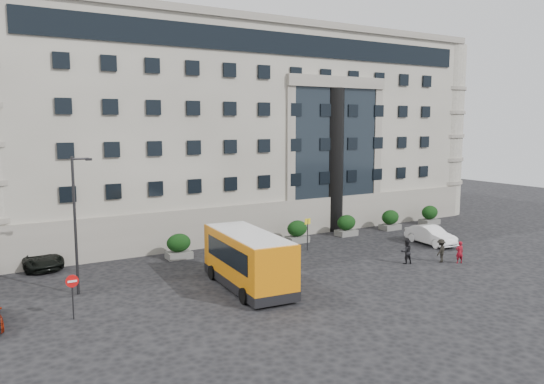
# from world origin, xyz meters

# --- Properties ---
(ground) EXTENTS (120.00, 120.00, 0.00)m
(ground) POSITION_xyz_m (0.00, 0.00, 0.00)
(ground) COLOR black
(ground) RESTS_ON ground
(civic_building) EXTENTS (44.00, 24.00, 18.00)m
(civic_building) POSITION_xyz_m (6.00, 22.00, 9.00)
(civic_building) COLOR gray
(civic_building) RESTS_ON ground
(entrance_column) EXTENTS (1.80, 1.80, 13.00)m
(entrance_column) POSITION_xyz_m (12.00, 10.30, 6.50)
(entrance_column) COLOR black
(entrance_column) RESTS_ON ground
(hedge_a) EXTENTS (1.80, 1.26, 1.84)m
(hedge_a) POSITION_xyz_m (-4.00, 7.80, 0.93)
(hedge_a) COLOR #5F5F5C
(hedge_a) RESTS_ON ground
(hedge_b) EXTENTS (1.80, 1.26, 1.84)m
(hedge_b) POSITION_xyz_m (1.20, 7.80, 0.93)
(hedge_b) COLOR #5F5F5C
(hedge_b) RESTS_ON ground
(hedge_c) EXTENTS (1.80, 1.26, 1.84)m
(hedge_c) POSITION_xyz_m (6.40, 7.80, 0.93)
(hedge_c) COLOR #5F5F5C
(hedge_c) RESTS_ON ground
(hedge_d) EXTENTS (1.80, 1.26, 1.84)m
(hedge_d) POSITION_xyz_m (11.60, 7.80, 0.93)
(hedge_d) COLOR #5F5F5C
(hedge_d) RESTS_ON ground
(hedge_e) EXTENTS (1.80, 1.26, 1.84)m
(hedge_e) POSITION_xyz_m (16.80, 7.80, 0.93)
(hedge_e) COLOR #5F5F5C
(hedge_e) RESTS_ON ground
(hedge_f) EXTENTS (1.80, 1.26, 1.84)m
(hedge_f) POSITION_xyz_m (22.00, 7.80, 0.93)
(hedge_f) COLOR #5F5F5C
(hedge_f) RESTS_ON ground
(street_lamp) EXTENTS (1.16, 0.18, 8.00)m
(street_lamp) POSITION_xyz_m (-11.94, 3.00, 4.37)
(street_lamp) COLOR #262628
(street_lamp) RESTS_ON ground
(bus_stop_sign) EXTENTS (0.50, 0.08, 2.52)m
(bus_stop_sign) POSITION_xyz_m (5.50, 5.00, 1.73)
(bus_stop_sign) COLOR #262628
(bus_stop_sign) RESTS_ON ground
(no_entry_sign) EXTENTS (0.64, 0.16, 2.32)m
(no_entry_sign) POSITION_xyz_m (-13.00, -1.04, 1.65)
(no_entry_sign) COLOR #262628
(no_entry_sign) RESTS_ON ground
(minibus) EXTENTS (3.51, 8.24, 3.36)m
(minibus) POSITION_xyz_m (-2.95, -0.96, 1.85)
(minibus) COLOR orange
(minibus) RESTS_ON ground
(red_truck) EXTENTS (3.33, 5.73, 2.90)m
(red_truck) POSITION_xyz_m (-11.92, 14.99, 1.48)
(red_truck) COLOR maroon
(red_truck) RESTS_ON ground
(parked_car_d) EXTENTS (3.24, 5.53, 1.44)m
(parked_car_d) POSITION_xyz_m (-13.25, 10.50, 0.72)
(parked_car_d) COLOR black
(parked_car_d) RESTS_ON ground
(white_taxi) EXTENTS (1.91, 4.72, 1.53)m
(white_taxi) POSITION_xyz_m (15.38, 1.56, 0.76)
(white_taxi) COLOR white
(white_taxi) RESTS_ON ground
(pedestrian_a) EXTENTS (0.67, 0.54, 1.58)m
(pedestrian_a) POSITION_xyz_m (12.58, -3.65, 0.79)
(pedestrian_a) COLOR maroon
(pedestrian_a) RESTS_ON ground
(pedestrian_b) EXTENTS (0.95, 0.81, 1.72)m
(pedestrian_b) POSITION_xyz_m (9.26, -1.81, 0.86)
(pedestrian_b) COLOR black
(pedestrian_b) RESTS_ON ground
(pedestrian_c) EXTENTS (1.23, 0.96, 1.68)m
(pedestrian_c) POSITION_xyz_m (11.66, -2.79, 0.84)
(pedestrian_c) COLOR black
(pedestrian_c) RESTS_ON ground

